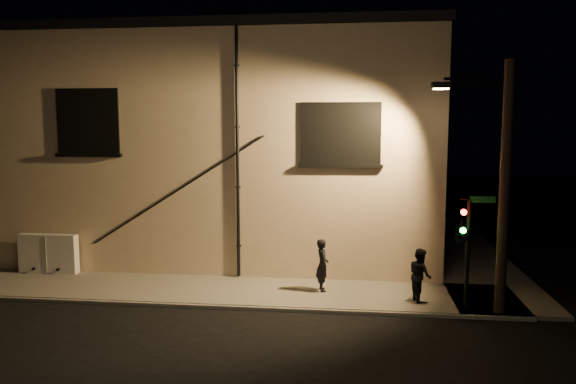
# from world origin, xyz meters

# --- Properties ---
(ground) EXTENTS (90.00, 90.00, 0.00)m
(ground) POSITION_xyz_m (0.00, 0.00, 0.00)
(ground) COLOR black
(sidewalk) EXTENTS (21.00, 16.00, 0.12)m
(sidewalk) POSITION_xyz_m (1.22, 4.39, 0.06)
(sidewalk) COLOR slate
(sidewalk) RESTS_ON ground
(building) EXTENTS (16.20, 12.23, 8.80)m
(building) POSITION_xyz_m (-3.00, 8.99, 4.40)
(building) COLOR beige
(building) RESTS_ON ground
(utility_cabinet) EXTENTS (2.08, 0.35, 1.37)m
(utility_cabinet) POSITION_xyz_m (-8.52, 2.70, 0.80)
(utility_cabinet) COLOR white
(utility_cabinet) RESTS_ON sidewalk
(pedestrian_a) EXTENTS (0.53, 0.67, 1.64)m
(pedestrian_a) POSITION_xyz_m (1.11, 1.69, 0.94)
(pedestrian_a) COLOR black
(pedestrian_a) RESTS_ON sidewalk
(pedestrian_b) EXTENTS (0.78, 0.90, 1.57)m
(pedestrian_b) POSITION_xyz_m (4.02, 1.00, 0.90)
(pedestrian_b) COLOR black
(pedestrian_b) RESTS_ON sidewalk
(traffic_signal) EXTENTS (1.28, 1.87, 3.18)m
(traffic_signal) POSITION_xyz_m (5.06, 0.49, 2.25)
(traffic_signal) COLOR black
(traffic_signal) RESTS_ON sidewalk
(streetlamp_pole) EXTENTS (2.02, 1.39, 6.98)m
(streetlamp_pole) POSITION_xyz_m (5.99, 0.30, 3.72)
(streetlamp_pole) COLOR black
(streetlamp_pole) RESTS_ON ground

